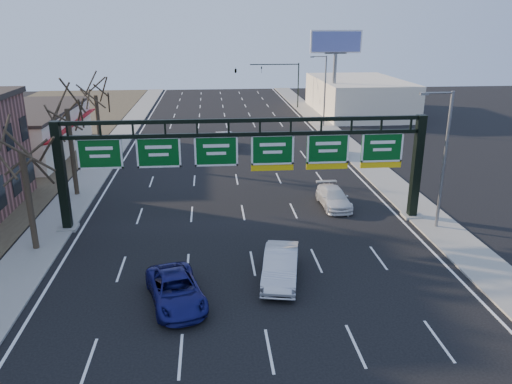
{
  "coord_description": "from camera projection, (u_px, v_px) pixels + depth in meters",
  "views": [
    {
      "loc": [
        -2.18,
        -23.38,
        12.96
      ],
      "look_at": [
        0.48,
        5.11,
        3.2
      ],
      "focal_mm": 35.0,
      "sensor_mm": 36.0,
      "label": 1
    }
  ],
  "objects": [
    {
      "name": "tree_gantry",
      "position": [
        19.0,
        133.0,
        27.69
      ],
      "size": [
        3.6,
        3.6,
        8.48
      ],
      "color": "#2E241A",
      "rests_on": "sidewalk_left"
    },
    {
      "name": "lane_markings",
      "position": [
        235.0,
        173.0,
        45.25
      ],
      "size": [
        21.6,
        120.0,
        0.01
      ],
      "primitive_type": "cube",
      "color": "white",
      "rests_on": "ground"
    },
    {
      "name": "sign_gantry",
      "position": [
        247.0,
        157.0,
        32.47
      ],
      "size": [
        24.6,
        1.2,
        7.2
      ],
      "color": "black",
      "rests_on": "ground"
    },
    {
      "name": "car_silver_sedan",
      "position": [
        281.0,
        266.0,
        26.2
      ],
      "size": [
        2.67,
        5.24,
        1.65
      ],
      "primitive_type": "imported",
      "rotation": [
        0.0,
        0.0,
        -0.19
      ],
      "color": "#BABABF",
      "rests_on": "ground"
    },
    {
      "name": "streetlight_far",
      "position": [
        324.0,
        87.0,
        63.56
      ],
      "size": [
        2.15,
        0.22,
        9.0
      ],
      "color": "slate",
      "rests_on": "sidewalk_right"
    },
    {
      "name": "car_grey_far",
      "position": [
        336.0,
        150.0,
        50.56
      ],
      "size": [
        2.39,
        4.23,
        1.36
      ],
      "primitive_type": "imported",
      "rotation": [
        0.0,
        0.0,
        -0.21
      ],
      "color": "#3D4041",
      "rests_on": "ground"
    },
    {
      "name": "tree_far",
      "position": [
        94.0,
        84.0,
        46.42
      ],
      "size": [
        3.6,
        3.6,
        8.86
      ],
      "color": "#2E241A",
      "rests_on": "sidewalk_left"
    },
    {
      "name": "car_silver_distant",
      "position": [
        225.0,
        140.0,
        54.19
      ],
      "size": [
        2.44,
        5.05,
        1.59
      ],
      "primitive_type": "imported",
      "rotation": [
        0.0,
        0.0,
        0.16
      ],
      "color": "#B9B8BE",
      "rests_on": "ground"
    },
    {
      "name": "car_blue_suv",
      "position": [
        176.0,
        290.0,
        24.07
      ],
      "size": [
        3.53,
        5.51,
        1.41
      ],
      "primitive_type": "imported",
      "rotation": [
        0.0,
        0.0,
        0.25
      ],
      "color": "navy",
      "rests_on": "ground"
    },
    {
      "name": "traffic_signal_mast",
      "position": [
        259.0,
        73.0,
        76.96
      ],
      "size": [
        10.16,
        0.54,
        7.0
      ],
      "color": "black",
      "rests_on": "ground"
    },
    {
      "name": "sidewalk_right",
      "position": [
        373.0,
        169.0,
        46.36
      ],
      "size": [
        3.0,
        120.0,
        0.12
      ],
      "primitive_type": "cube",
      "color": "gray",
      "rests_on": "ground"
    },
    {
      "name": "sidewalk_left",
      "position": [
        91.0,
        176.0,
        44.11
      ],
      "size": [
        3.0,
        120.0,
        0.12
      ],
      "primitive_type": "cube",
      "color": "gray",
      "rests_on": "ground"
    },
    {
      "name": "car_white_wagon",
      "position": [
        334.0,
        198.0,
        36.83
      ],
      "size": [
        2.05,
        4.74,
        1.36
      ],
      "primitive_type": "imported",
      "rotation": [
        0.0,
        0.0,
        0.03
      ],
      "color": "white",
      "rests_on": "ground"
    },
    {
      "name": "cream_strip",
      "position": [
        21.0,
        131.0,
        51.08
      ],
      "size": [
        10.9,
        18.4,
        4.7
      ],
      "color": "beige",
      "rests_on": "ground"
    },
    {
      "name": "streetlight_near",
      "position": [
        443.0,
        154.0,
        31.52
      ],
      "size": [
        2.15,
        0.22,
        9.0
      ],
      "color": "slate",
      "rests_on": "sidewalk_right"
    },
    {
      "name": "building_right_distant",
      "position": [
        358.0,
        96.0,
        74.48
      ],
      "size": [
        12.0,
        20.0,
        5.0
      ],
      "primitive_type": "cube",
      "color": "beige",
      "rests_on": "ground"
    },
    {
      "name": "ground",
      "position": [
        256.0,
        280.0,
        26.41
      ],
      "size": [
        160.0,
        160.0,
        0.0
      ],
      "primitive_type": "plane",
      "color": "black",
      "rests_on": "ground"
    },
    {
      "name": "tree_mid",
      "position": [
        65.0,
        95.0,
        36.88
      ],
      "size": [
        3.6,
        3.6,
        9.24
      ],
      "color": "#2E241A",
      "rests_on": "sidewalk_left"
    },
    {
      "name": "billboard_right",
      "position": [
        336.0,
        53.0,
        67.19
      ],
      "size": [
        7.0,
        0.5,
        12.0
      ],
      "color": "slate",
      "rests_on": "ground"
    }
  ]
}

